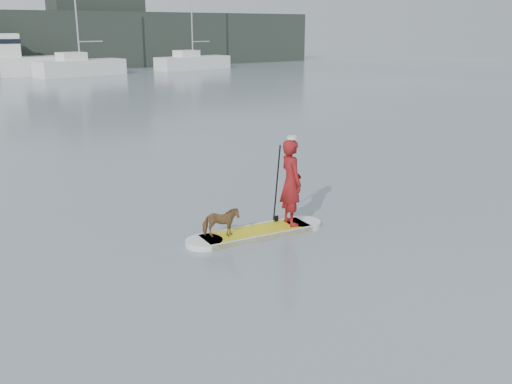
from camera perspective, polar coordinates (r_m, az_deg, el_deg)
ground at (r=12.88m, az=-3.89°, el=-4.06°), size 140.00×140.00×0.00m
paddleboard at (r=12.66m, az=-0.00°, el=-4.09°), size 3.28×1.11×0.12m
paddler at (r=12.78m, az=3.52°, el=0.97°), size 0.62×0.80×1.96m
white_cap at (r=12.55m, az=3.60°, el=5.44°), size 0.22×0.22×0.07m
dog at (r=12.17m, az=-3.55°, el=-3.04°), size 0.85×0.66×0.65m
paddle at (r=12.99m, az=2.08°, el=-0.14°), size 0.10×0.30×2.00m
sailboat_e at (r=57.03m, az=-17.21°, el=11.91°), size 8.53×3.80×11.94m
sailboat_f at (r=63.29m, az=-6.37°, el=12.88°), size 8.71×3.60×12.66m
shore_building_east at (r=68.75m, az=-15.50°, el=15.29°), size 10.00×4.00×8.00m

